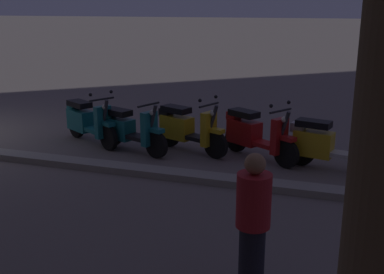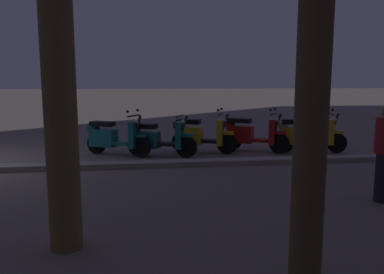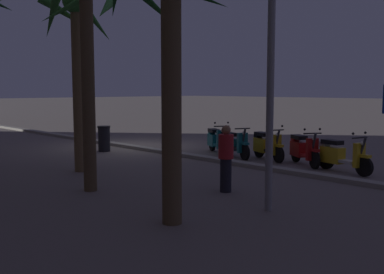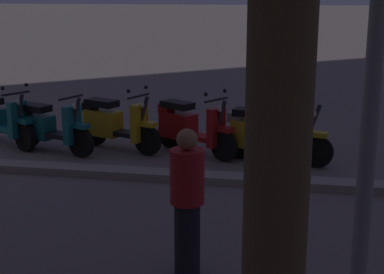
{
  "view_description": "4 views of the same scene",
  "coord_description": "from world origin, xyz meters",
  "px_view_note": "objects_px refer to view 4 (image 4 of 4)",
  "views": [
    {
      "loc": [
        -8.87,
        7.52,
        2.85
      ],
      "look_at": [
        -6.94,
        1.63,
        1.1
      ],
      "focal_mm": 44.17,
      "sensor_mm": 36.0,
      "label": 1
    },
    {
      "loc": [
        -4.47,
        8.58,
        1.83
      ],
      "look_at": [
        -5.25,
        2.66,
        0.97
      ],
      "focal_mm": 35.48,
      "sensor_mm": 36.0,
      "label": 2
    },
    {
      "loc": [
        -14.72,
        10.72,
        2.3
      ],
      "look_at": [
        -5.81,
        2.18,
        0.98
      ],
      "focal_mm": 41.74,
      "sensor_mm": 36.0,
      "label": 3
    },
    {
      "loc": [
        -9.17,
        8.67,
        2.8
      ],
      "look_at": [
        -7.87,
        1.68,
        1.0
      ],
      "focal_mm": 54.8,
      "sensor_mm": 36.0,
      "label": 4
    }
  ],
  "objects_px": {
    "scooter_teal_mid_rear": "(47,126)",
    "pedestrian_by_palm_tree": "(187,200)",
    "scooter_red_last_in_row": "(189,127)",
    "scooter_yellow_tail_end": "(269,134)",
    "scooter_yellow_second_in_line": "(114,124)"
  },
  "relations": [
    {
      "from": "scooter_red_last_in_row",
      "to": "pedestrian_by_palm_tree",
      "type": "height_order",
      "value": "pedestrian_by_palm_tree"
    },
    {
      "from": "scooter_red_last_in_row",
      "to": "scooter_yellow_second_in_line",
      "type": "distance_m",
      "value": 1.37
    },
    {
      "from": "scooter_yellow_second_in_line",
      "to": "scooter_teal_mid_rear",
      "type": "relative_size",
      "value": 0.97
    },
    {
      "from": "scooter_yellow_tail_end",
      "to": "pedestrian_by_palm_tree",
      "type": "relative_size",
      "value": 1.2
    },
    {
      "from": "pedestrian_by_palm_tree",
      "to": "scooter_red_last_in_row",
      "type": "bearing_deg",
      "value": -79.45
    },
    {
      "from": "scooter_yellow_tail_end",
      "to": "scooter_teal_mid_rear",
      "type": "distance_m",
      "value": 3.89
    },
    {
      "from": "scooter_yellow_tail_end",
      "to": "pedestrian_by_palm_tree",
      "type": "bearing_deg",
      "value": 82.24
    },
    {
      "from": "scooter_red_last_in_row",
      "to": "scooter_yellow_second_in_line",
      "type": "xyz_separation_m",
      "value": [
        1.37,
        0.01,
        -0.0
      ]
    },
    {
      "from": "scooter_yellow_second_in_line",
      "to": "scooter_teal_mid_rear",
      "type": "distance_m",
      "value": 1.17
    },
    {
      "from": "scooter_yellow_second_in_line",
      "to": "scooter_red_last_in_row",
      "type": "bearing_deg",
      "value": -179.56
    },
    {
      "from": "scooter_teal_mid_rear",
      "to": "scooter_yellow_second_in_line",
      "type": "bearing_deg",
      "value": -163.54
    },
    {
      "from": "scooter_yellow_tail_end",
      "to": "pedestrian_by_palm_tree",
      "type": "xyz_separation_m",
      "value": [
        0.57,
        4.15,
        0.32
      ]
    },
    {
      "from": "scooter_teal_mid_rear",
      "to": "pedestrian_by_palm_tree",
      "type": "height_order",
      "value": "pedestrian_by_palm_tree"
    },
    {
      "from": "scooter_teal_mid_rear",
      "to": "pedestrian_by_palm_tree",
      "type": "bearing_deg",
      "value": 128.92
    },
    {
      "from": "scooter_red_last_in_row",
      "to": "scooter_teal_mid_rear",
      "type": "xyz_separation_m",
      "value": [
        2.49,
        0.34,
        -0.02
      ]
    }
  ]
}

